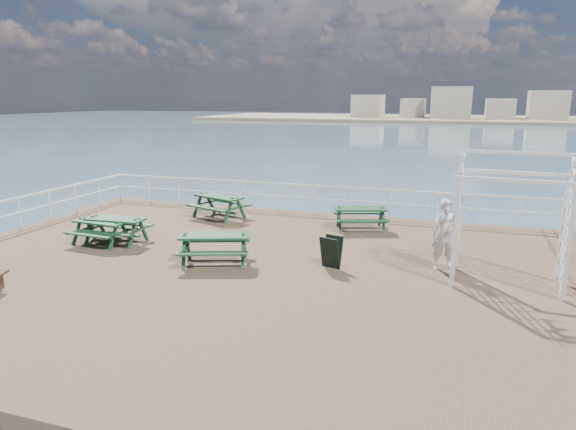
# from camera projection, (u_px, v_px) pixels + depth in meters

# --- Properties ---
(ground) EXTENTS (18.00, 14.00, 0.30)m
(ground) POSITION_uv_depth(u_px,v_px,m) (243.00, 272.00, 13.63)
(ground) COLOR brown
(ground) RESTS_ON ground
(sea_backdrop) EXTENTS (300.00, 300.00, 9.20)m
(sea_backdrop) POSITION_uv_depth(u_px,v_px,m) (493.00, 115.00, 133.55)
(sea_backdrop) COLOR #445B72
(sea_backdrop) RESTS_ON ground
(railing) EXTENTS (17.77, 13.76, 1.10)m
(railing) POSITION_uv_depth(u_px,v_px,m) (273.00, 214.00, 15.79)
(railing) COLOR silver
(railing) RESTS_ON ground
(picnic_table_a) EXTENTS (1.88, 1.55, 0.87)m
(picnic_table_a) POSITION_uv_depth(u_px,v_px,m) (116.00, 225.00, 15.74)
(picnic_table_a) COLOR #13351F
(picnic_table_a) RESTS_ON ground
(picnic_table_b) EXTENTS (2.33, 2.11, 0.94)m
(picnic_table_b) POSITION_uv_depth(u_px,v_px,m) (219.00, 202.00, 18.96)
(picnic_table_b) COLOR #13351F
(picnic_table_b) RESTS_ON ground
(picnic_table_c) EXTENTS (2.09, 1.88, 0.84)m
(picnic_table_c) POSITION_uv_depth(u_px,v_px,m) (361.00, 214.00, 17.30)
(picnic_table_c) COLOR #13351F
(picnic_table_c) RESTS_ON ground
(picnic_table_d) EXTENTS (1.79, 1.49, 0.82)m
(picnic_table_d) POSITION_uv_depth(u_px,v_px,m) (101.00, 227.00, 15.60)
(picnic_table_d) COLOR #13351F
(picnic_table_d) RESTS_ON ground
(picnic_table_e) EXTENTS (2.27, 2.05, 0.91)m
(picnic_table_e) POSITION_uv_depth(u_px,v_px,m) (215.00, 242.00, 13.76)
(picnic_table_e) COLOR #13351F
(picnic_table_e) RESTS_ON ground
(trellis_arbor) EXTENTS (2.65, 1.53, 3.19)m
(trellis_arbor) POSITION_uv_depth(u_px,v_px,m) (510.00, 227.00, 12.05)
(trellis_arbor) COLOR silver
(trellis_arbor) RESTS_ON ground
(sandwich_board) EXTENTS (0.61, 0.52, 0.86)m
(sandwich_board) POSITION_uv_depth(u_px,v_px,m) (331.00, 252.00, 13.43)
(sandwich_board) COLOR black
(sandwich_board) RESTS_ON ground
(person) EXTENTS (0.73, 0.54, 1.86)m
(person) POSITION_uv_depth(u_px,v_px,m) (445.00, 235.00, 13.21)
(person) COLOR silver
(person) RESTS_ON ground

